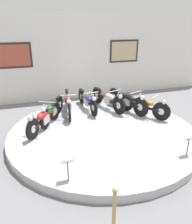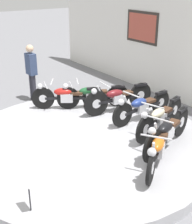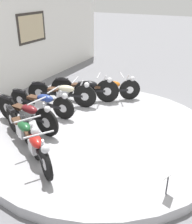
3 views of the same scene
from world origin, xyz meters
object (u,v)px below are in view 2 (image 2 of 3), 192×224
visitor_standing (31,70)px  motorcycle_orange (159,147)px  motorcycle_green (92,95)px  info_placard_front_centre (29,190)px  motorcycle_maroon (118,97)px  motorcycle_red (67,96)px  motorcycle_black (167,131)px  motorcycle_blue (141,106)px  motorcycle_cream (160,117)px

visitor_standing → motorcycle_orange: bearing=2.7°
motorcycle_green → info_placard_front_centre: (2.82, -3.08, -0.01)m
motorcycle_green → info_placard_front_centre: bearing=-47.6°
info_placard_front_centre → visitor_standing: size_ratio=0.30×
motorcycle_maroon → motorcycle_green: bearing=-146.1°
motorcycle_orange → visitor_standing: visitor_standing is taller
motorcycle_red → motorcycle_black: 3.08m
motorcycle_blue → motorcycle_black: size_ratio=1.00×
motorcycle_black → visitor_standing: size_ratio=1.14×
motorcycle_red → motorcycle_black: size_ratio=0.85×
motorcycle_green → motorcycle_black: bearing=0.0°
visitor_standing → motorcycle_blue: bearing=22.5°
motorcycle_orange → visitor_standing: (-4.98, -0.24, 0.38)m
motorcycle_green → motorcycle_orange: motorcycle_orange is taller
motorcycle_blue → motorcycle_red: bearing=-146.0°
motorcycle_blue → visitor_standing: 3.60m
motorcycle_green → motorcycle_cream: (2.11, 0.41, 0.02)m
info_placard_front_centre → motorcycle_green: bearing=132.4°
motorcycle_red → motorcycle_cream: size_ratio=0.85×
visitor_standing → info_placard_front_centre: bearing=-25.4°
motorcycle_blue → motorcycle_green: bearing=-158.0°
motorcycle_blue → motorcycle_orange: size_ratio=1.17×
info_placard_front_centre → visitor_standing: (-4.77, 2.26, 0.39)m
motorcycle_green → motorcycle_orange: size_ratio=1.05×
motorcycle_green → visitor_standing: size_ratio=1.03×
motorcycle_red → motorcycle_blue: 2.03m
motorcycle_orange → motorcycle_green: bearing=169.1°
motorcycle_green → motorcycle_blue: (1.36, 0.55, -0.00)m
motorcycle_green → info_placard_front_centre: motorcycle_green is taller
motorcycle_red → motorcycle_maroon: (0.93, 0.99, 0.03)m
motorcycle_cream → motorcycle_black: size_ratio=1.00×
motorcycle_green → motorcycle_orange: 3.09m
motorcycle_red → visitor_standing: bearing=-171.7°
motorcycle_green → motorcycle_maroon: bearing=33.9°
motorcycle_cream → motorcycle_black: motorcycle_black is taller
motorcycle_red → motorcycle_blue: motorcycle_red is taller
motorcycle_red → visitor_standing: visitor_standing is taller
motorcycle_cream → info_placard_front_centre: (0.71, -3.49, -0.02)m
motorcycle_blue → motorcycle_cream: motorcycle_cream is taller
motorcycle_maroon → motorcycle_black: 2.13m
info_placard_front_centre → motorcycle_black: bearing=92.2°
motorcycle_maroon → motorcycle_cream: bearing=-0.0°
motorcycle_cream → motorcycle_black: (0.59, -0.41, 0.01)m
motorcycle_red → motorcycle_green: motorcycle_green is taller
motorcycle_maroon → visitor_standing: (-2.56, -1.23, 0.35)m
motorcycle_black → visitor_standing: bearing=-170.0°
info_placard_front_centre → visitor_standing: bearing=154.6°
motorcycle_black → motorcycle_orange: bearing=-60.4°
motorcycle_green → motorcycle_orange: (3.03, -0.58, 0.00)m
motorcycle_green → motorcycle_blue: 1.46m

